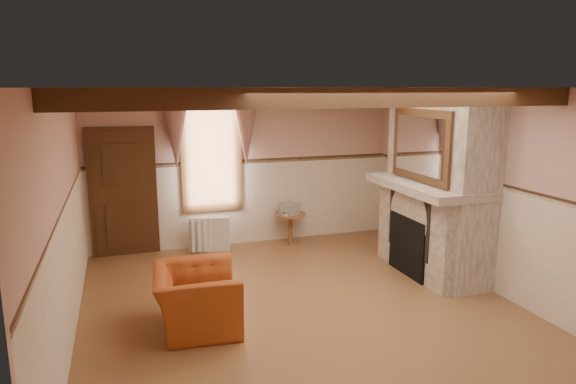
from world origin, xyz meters
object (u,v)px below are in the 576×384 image
object	(u,v)px
side_table	(290,228)
bowl	(434,180)
armchair	(197,298)
mantel_clock	(401,167)
radiator	(209,234)
oil_lamp	(406,166)

from	to	relation	value
side_table	bowl	xyz separation A→B (m)	(1.48, -2.22, 1.19)
armchair	mantel_clock	size ratio (longest dim) A/B	4.62
side_table	bowl	size ratio (longest dim) A/B	1.69
radiator	bowl	distance (m)	3.88
side_table	radiator	bearing A→B (deg)	180.00
bowl	oil_lamp	xyz separation A→B (m)	(0.00, 0.77, 0.10)
side_table	radiator	distance (m)	1.48
bowl	radiator	bearing A→B (deg)	143.13
bowl	oil_lamp	size ratio (longest dim) A/B	1.20
bowl	side_table	bearing A→B (deg)	123.63
armchair	radiator	bearing A→B (deg)	-8.30
armchair	oil_lamp	world-z (taller)	oil_lamp
mantel_clock	armchair	bearing A→B (deg)	-156.40
mantel_clock	oil_lamp	xyz separation A→B (m)	(0.00, -0.16, 0.04)
side_table	oil_lamp	world-z (taller)	oil_lamp
side_table	radiator	size ratio (longest dim) A/B	0.81
armchair	side_table	world-z (taller)	armchair
mantel_clock	side_table	bearing A→B (deg)	138.78
oil_lamp	mantel_clock	bearing A→B (deg)	90.00
side_table	mantel_clock	size ratio (longest dim) A/B	2.36
side_table	bowl	world-z (taller)	bowl
armchair	bowl	size ratio (longest dim) A/B	3.30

